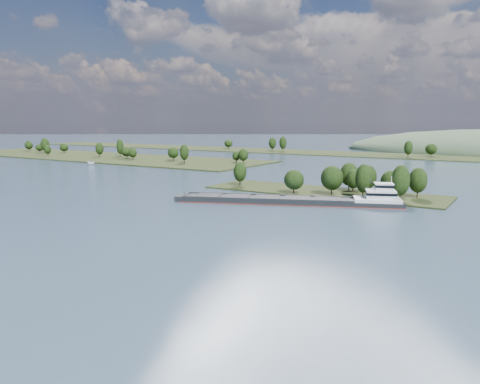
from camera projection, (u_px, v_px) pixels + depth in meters
The scene contains 6 objects.
ground at pixel (249, 218), 145.59m from camera, with size 1800.00×1800.00×0.00m, color #324557.
tree_island at pixel (339, 184), 190.57m from camera, with size 100.00×31.11×14.67m.
left_bank at pixel (98, 156), 382.66m from camera, with size 300.00×80.00×16.02m.
back_shoreline at pixel (437, 157), 375.38m from camera, with size 900.00×60.00×15.51m.
cargo_barge at pixel (303, 200), 169.93m from camera, with size 80.21×39.80×11.17m.
motorboat at pixel (91, 163), 315.59m from camera, with size 2.51×6.66×2.57m, color white.
Camera 1 is at (73.28, -2.44, 30.10)m, focal length 35.00 mm.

